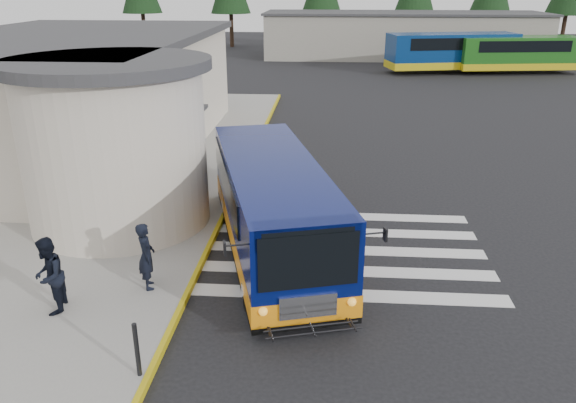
# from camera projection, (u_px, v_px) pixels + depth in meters

# --- Properties ---
(ground) EXTENTS (140.00, 140.00, 0.00)m
(ground) POSITION_uv_depth(u_px,v_px,m) (355.00, 238.00, 16.21)
(ground) COLOR black
(ground) RESTS_ON ground
(sidewalk) EXTENTS (10.00, 34.00, 0.15)m
(sidewalk) POSITION_uv_depth(u_px,v_px,m) (104.00, 182.00, 20.51)
(sidewalk) COLOR gray
(sidewalk) RESTS_ON ground
(curb_strip) EXTENTS (0.12, 34.00, 0.16)m
(curb_strip) POSITION_uv_depth(u_px,v_px,m) (238.00, 185.00, 20.17)
(curb_strip) COLOR gold
(curb_strip) RESTS_ON ground
(station_building) EXTENTS (12.70, 18.70, 4.80)m
(station_building) POSITION_uv_depth(u_px,v_px,m) (79.00, 98.00, 22.42)
(station_building) COLOR beige
(station_building) RESTS_ON ground
(crosswalk) EXTENTS (8.00, 5.35, 0.01)m
(crosswalk) POSITION_uv_depth(u_px,v_px,m) (338.00, 250.00, 15.49)
(crosswalk) COLOR silver
(crosswalk) RESTS_ON ground
(depot_building) EXTENTS (26.40, 8.40, 4.20)m
(depot_building) POSITION_uv_depth(u_px,v_px,m) (402.00, 35.00, 53.99)
(depot_building) COLOR gray
(depot_building) RESTS_ON ground
(transit_bus) EXTENTS (4.92, 9.26, 2.54)m
(transit_bus) POSITION_uv_depth(u_px,v_px,m) (273.00, 210.00, 14.98)
(transit_bus) COLOR #061051
(transit_bus) RESTS_ON ground
(pedestrian_a) EXTENTS (0.59, 0.70, 1.64)m
(pedestrian_a) POSITION_uv_depth(u_px,v_px,m) (146.00, 256.00, 13.04)
(pedestrian_a) COLOR black
(pedestrian_a) RESTS_ON sidewalk
(pedestrian_b) EXTENTS (0.81, 0.96, 1.74)m
(pedestrian_b) POSITION_uv_depth(u_px,v_px,m) (49.00, 276.00, 12.05)
(pedestrian_b) COLOR black
(pedestrian_b) RESTS_ON sidewalk
(bollard) EXTENTS (0.09, 0.09, 1.10)m
(bollard) POSITION_uv_depth(u_px,v_px,m) (137.00, 350.00, 10.15)
(bollard) COLOR black
(bollard) RESTS_ON sidewalk
(far_bus_a) EXTENTS (10.64, 5.01, 2.65)m
(far_bus_a) POSITION_uv_depth(u_px,v_px,m) (452.00, 51.00, 44.93)
(far_bus_a) COLOR navy
(far_bus_a) RESTS_ON ground
(far_bus_b) EXTENTS (9.83, 4.05, 2.46)m
(far_bus_b) POSITION_uv_depth(u_px,v_px,m) (517.00, 53.00, 44.67)
(far_bus_b) COLOR #1B5717
(far_bus_b) RESTS_ON ground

